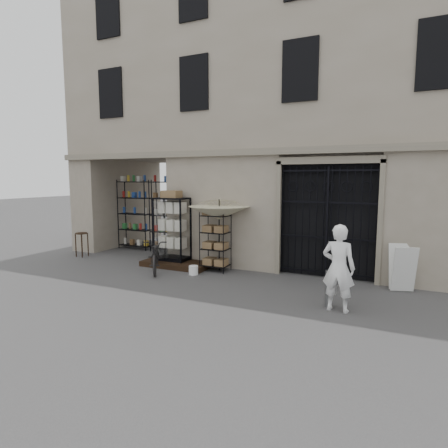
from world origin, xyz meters
The scene contains 15 objects.
ground centered at (0.00, 0.00, 0.00)m, with size 80.00×80.00×0.00m, color black.
main_building centered at (0.00, 4.00, 4.50)m, with size 14.00×4.00×9.00m, color gray.
shop_recess centered at (-4.50, 2.80, 1.50)m, with size 3.00×1.70×3.00m, color black.
shop_shelving centered at (-4.55, 3.30, 1.25)m, with size 2.70×0.50×2.50m, color black.
iron_gate centered at (1.75, 2.28, 1.50)m, with size 2.50×0.21×3.00m.
step_platform centered at (-2.40, 1.55, 0.07)m, with size 2.00×0.90×0.15m, color black.
display_cabinet centered at (-2.61, 1.67, 0.98)m, with size 1.02×0.75×2.00m.
wire_rack centered at (-1.15, 1.60, 0.80)m, with size 0.86×0.75×1.64m.
market_umbrella centered at (-1.07, 1.65, 1.71)m, with size 1.68×1.71×2.38m.
white_bucket centered at (-1.50, 0.97, 0.12)m, with size 0.25×0.25×0.24m, color white.
bicycle centered at (-2.60, 0.85, 0.00)m, with size 0.61×0.91×1.74m, color black.
wooden_stool centered at (-5.96, 1.44, 0.41)m, with size 0.49×0.49×0.79m.
steel_bollard centered at (2.19, -0.06, 0.37)m, with size 0.14×0.14×0.74m, color slate.
shopkeeper centered at (2.39, -0.22, 0.00)m, with size 0.62×1.70×0.41m, color white.
easel_sign centered at (3.52, 1.71, 0.54)m, with size 0.63×0.69×1.04m.
Camera 1 is at (3.37, -7.51, 2.57)m, focal length 30.00 mm.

